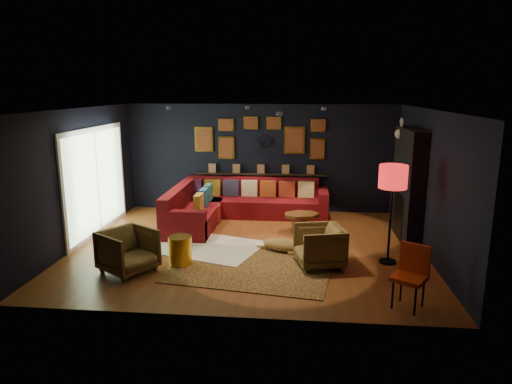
# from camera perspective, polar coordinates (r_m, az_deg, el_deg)

# --- Properties ---
(floor) EXTENTS (6.50, 6.50, 0.00)m
(floor) POSITION_cam_1_polar(r_m,az_deg,el_deg) (8.78, -0.94, -6.87)
(floor) COLOR brown
(floor) RESTS_ON ground
(room_walls) EXTENTS (6.50, 6.50, 6.50)m
(room_walls) POSITION_cam_1_polar(r_m,az_deg,el_deg) (8.38, -0.98, 3.44)
(room_walls) COLOR black
(room_walls) RESTS_ON ground
(sectional) EXTENTS (3.41, 2.69, 0.86)m
(sectional) POSITION_cam_1_polar(r_m,az_deg,el_deg) (10.48, -3.16, -1.77)
(sectional) COLOR maroon
(sectional) RESTS_ON ground
(ledge) EXTENTS (3.20, 0.12, 0.04)m
(ledge) POSITION_cam_1_polar(r_m,az_deg,el_deg) (11.13, 0.61, 2.26)
(ledge) COLOR black
(ledge) RESTS_ON room_walls
(gallery_wall) EXTENTS (3.15, 0.04, 1.02)m
(gallery_wall) POSITION_cam_1_polar(r_m,az_deg,el_deg) (11.03, 0.57, 6.83)
(gallery_wall) COLOR gold
(gallery_wall) RESTS_ON room_walls
(sunburst_mirror) EXTENTS (0.47, 0.16, 0.47)m
(sunburst_mirror) POSITION_cam_1_polar(r_m,az_deg,el_deg) (11.04, 1.16, 6.27)
(sunburst_mirror) COLOR silver
(sunburst_mirror) RESTS_ON room_walls
(fireplace) EXTENTS (0.31, 1.60, 2.20)m
(fireplace) POSITION_cam_1_polar(r_m,az_deg,el_deg) (9.56, 18.43, 0.46)
(fireplace) COLOR black
(fireplace) RESTS_ON ground
(deer_head) EXTENTS (0.50, 0.28, 0.45)m
(deer_head) POSITION_cam_1_polar(r_m,az_deg,el_deg) (9.90, 18.49, 6.91)
(deer_head) COLOR white
(deer_head) RESTS_ON fireplace
(sliding_door) EXTENTS (0.06, 2.80, 2.20)m
(sliding_door) POSITION_cam_1_polar(r_m,az_deg,el_deg) (9.93, -19.33, 1.29)
(sliding_door) COLOR white
(sliding_door) RESTS_ON ground
(ceiling_spots) EXTENTS (3.30, 2.50, 0.06)m
(ceiling_spots) POSITION_cam_1_polar(r_m,az_deg,el_deg) (9.07, -0.42, 10.30)
(ceiling_spots) COLOR black
(ceiling_spots) RESTS_ON room_walls
(shag_rug) EXTENTS (2.33, 1.99, 0.03)m
(shag_rug) POSITION_cam_1_polar(r_m,az_deg,el_deg) (8.80, -6.24, -6.81)
(shag_rug) COLOR silver
(shag_rug) RESTS_ON ground
(leopard_rug) EXTENTS (2.86, 2.23, 0.01)m
(leopard_rug) POSITION_cam_1_polar(r_m,az_deg,el_deg) (7.78, -0.61, -9.47)
(leopard_rug) COLOR #BA8244
(leopard_rug) RESTS_ON ground
(coffee_table) EXTENTS (0.89, 0.75, 0.38)m
(coffee_table) POSITION_cam_1_polar(r_m,az_deg,el_deg) (9.60, 5.70, -3.13)
(coffee_table) COLOR brown
(coffee_table) RESTS_ON shag_rug
(pouf) EXTENTS (0.59, 0.59, 0.39)m
(pouf) POSITION_cam_1_polar(r_m,az_deg,el_deg) (10.30, -6.12, -2.67)
(pouf) COLOR #A1211A
(pouf) RESTS_ON shag_rug
(armchair_left) EXTENTS (1.03, 1.04, 0.79)m
(armchair_left) POSITION_cam_1_polar(r_m,az_deg,el_deg) (7.80, -15.72, -6.85)
(armchair_left) COLOR #B08D45
(armchair_left) RESTS_ON ground
(armchair_right) EXTENTS (0.87, 0.90, 0.77)m
(armchair_right) POSITION_cam_1_polar(r_m,az_deg,el_deg) (7.84, 7.92, -6.47)
(armchair_right) COLOR #B08D45
(armchair_right) RESTS_ON ground
(gold_stool) EXTENTS (0.40, 0.40, 0.50)m
(gold_stool) POSITION_cam_1_polar(r_m,az_deg,el_deg) (7.96, -9.43, -7.23)
(gold_stool) COLOR gold
(gold_stool) RESTS_ON ground
(orange_chair) EXTENTS (0.57, 0.57, 0.88)m
(orange_chair) POSITION_cam_1_polar(r_m,az_deg,el_deg) (6.69, 18.87, -9.31)
(orange_chair) COLOR black
(orange_chair) RESTS_ON ground
(floor_lamp) EXTENTS (0.47, 0.47, 1.72)m
(floor_lamp) POSITION_cam_1_polar(r_m,az_deg,el_deg) (7.95, 16.74, 1.34)
(floor_lamp) COLOR black
(floor_lamp) RESTS_ON ground
(dog) EXTENTS (1.18, 0.86, 0.34)m
(dog) POSITION_cam_1_polar(r_m,az_deg,el_deg) (8.49, 3.34, -6.30)
(dog) COLOR #A88042
(dog) RESTS_ON leopard_rug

